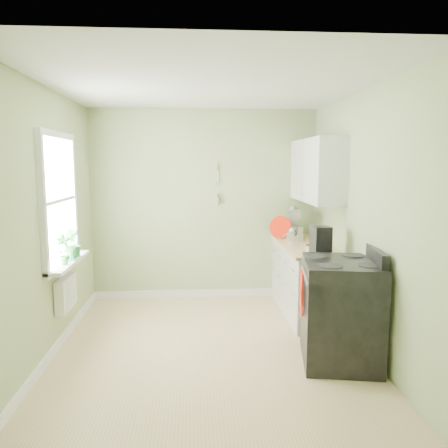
{
  "coord_description": "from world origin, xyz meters",
  "views": [
    {
      "loc": [
        -0.15,
        -4.43,
        1.94
      ],
      "look_at": [
        0.2,
        0.55,
        1.25
      ],
      "focal_mm": 35.0,
      "sensor_mm": 36.0,
      "label": 1
    }
  ],
  "objects": [
    {
      "name": "coffee_maker",
      "position": [
        1.27,
        0.3,
        1.07
      ],
      "size": [
        0.21,
        0.23,
        0.33
      ],
      "color": "black",
      "rests_on": "countertop"
    },
    {
      "name": "red_tray",
      "position": [
        1.05,
        1.47,
        1.07
      ],
      "size": [
        0.31,
        0.18,
        0.31
      ],
      "primitive_type": "cylinder",
      "rotation": [
        1.45,
        0.0,
        -0.44
      ],
      "color": "#BA1C09",
      "rests_on": "countertop"
    },
    {
      "name": "base_cabinets",
      "position": [
        1.3,
        1.0,
        0.43
      ],
      "size": [
        0.6,
        1.6,
        0.87
      ],
      "primitive_type": "cube",
      "color": "white",
      "rests_on": "floor"
    },
    {
      "name": "floor",
      "position": [
        0.0,
        0.0,
        -0.01
      ],
      "size": [
        3.2,
        3.6,
        0.02
      ],
      "primitive_type": "cube",
      "color": "tan",
      "rests_on": "ground"
    },
    {
      "name": "jar",
      "position": [
        1.2,
        0.51,
        0.95
      ],
      "size": [
        0.08,
        0.08,
        0.09
      ],
      "color": "beige",
      "rests_on": "countertop"
    },
    {
      "name": "countertop",
      "position": [
        1.29,
        1.0,
        0.89
      ],
      "size": [
        0.64,
        1.6,
        0.04
      ],
      "primitive_type": "cube",
      "color": "beige",
      "rests_on": "base_cabinets"
    },
    {
      "name": "ceiling",
      "position": [
        0.0,
        0.0,
        2.71
      ],
      "size": [
        3.2,
        3.6,
        0.02
      ],
      "primitive_type": "cube",
      "color": "white",
      "rests_on": "wall_back"
    },
    {
      "name": "stove",
      "position": [
        1.28,
        -0.41,
        0.51
      ],
      "size": [
        0.86,
        0.94,
        1.14
      ],
      "color": "black",
      "rests_on": "floor"
    },
    {
      "name": "window_sill",
      "position": [
        -1.51,
        0.3,
        0.88
      ],
      "size": [
        0.18,
        1.14,
        0.04
      ],
      "primitive_type": "cube",
      "color": "white",
      "rests_on": "wall_left"
    },
    {
      "name": "plant_a",
      "position": [
        -1.5,
        0.1,
        1.06
      ],
      "size": [
        0.2,
        0.18,
        0.32
      ],
      "primitive_type": "imported",
      "rotation": [
        0.0,
        0.0,
        0.44
      ],
      "color": "#236727",
      "rests_on": "window_sill"
    },
    {
      "name": "wall_right",
      "position": [
        1.61,
        0.0,
        1.35
      ],
      "size": [
        0.02,
        3.6,
        2.7
      ],
      "primitive_type": "cube",
      "color": "#A1B078",
      "rests_on": "floor"
    },
    {
      "name": "stand_mixer",
      "position": [
        1.23,
        1.41,
        1.1
      ],
      "size": [
        0.29,
        0.39,
        0.44
      ],
      "color": "#B2B2B7",
      "rests_on": "countertop"
    },
    {
      "name": "plant_c",
      "position": [
        -1.5,
        0.5,
        1.05
      ],
      "size": [
        0.17,
        0.17,
        0.29
      ],
      "primitive_type": "imported",
      "rotation": [
        0.0,
        0.0,
        4.75
      ],
      "color": "#236727",
      "rests_on": "window_sill"
    },
    {
      "name": "wall_back",
      "position": [
        0.0,
        1.81,
        1.35
      ],
      "size": [
        3.2,
        0.02,
        2.7
      ],
      "primitive_type": "cube",
      "color": "#A1B078",
      "rests_on": "floor"
    },
    {
      "name": "radiator",
      "position": [
        -1.54,
        0.25,
        0.55
      ],
      "size": [
        0.12,
        0.5,
        0.35
      ],
      "primitive_type": "cube",
      "color": "white",
      "rests_on": "wall_left"
    },
    {
      "name": "upper_cabinets",
      "position": [
        1.43,
        1.1,
        1.85
      ],
      "size": [
        0.35,
        1.4,
        0.8
      ],
      "primitive_type": "cube",
      "color": "white",
      "rests_on": "wall_right"
    },
    {
      "name": "window",
      "position": [
        -1.58,
        0.3,
        1.55
      ],
      "size": [
        0.06,
        1.14,
        1.44
      ],
      "color": "white",
      "rests_on": "wall_left"
    },
    {
      "name": "wall_utensils",
      "position": [
        0.2,
        1.78,
        1.56
      ],
      "size": [
        0.02,
        0.14,
        0.58
      ],
      "color": "beige",
      "rests_on": "wall_back"
    },
    {
      "name": "kettle",
      "position": [
        1.14,
        1.22,
        1.0
      ],
      "size": [
        0.18,
        0.11,
        0.18
      ],
      "color": "silver",
      "rests_on": "countertop"
    },
    {
      "name": "plant_b",
      "position": [
        -1.5,
        0.36,
        1.07
      ],
      "size": [
        0.23,
        0.24,
        0.33
      ],
      "primitive_type": "imported",
      "rotation": [
        0.0,
        0.0,
        2.32
      ],
      "color": "#236727",
      "rests_on": "window_sill"
    },
    {
      "name": "wall_left",
      "position": [
        -1.61,
        0.0,
        1.35
      ],
      "size": [
        0.02,
        3.6,
        2.7
      ],
      "primitive_type": "cube",
      "color": "#A1B078",
      "rests_on": "floor"
    }
  ]
}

